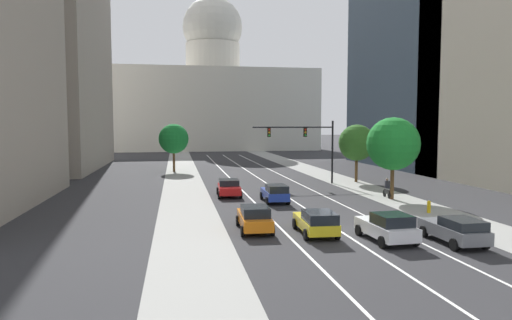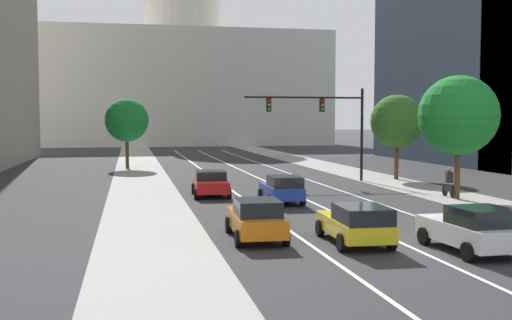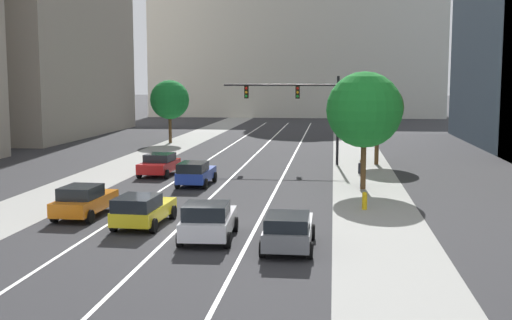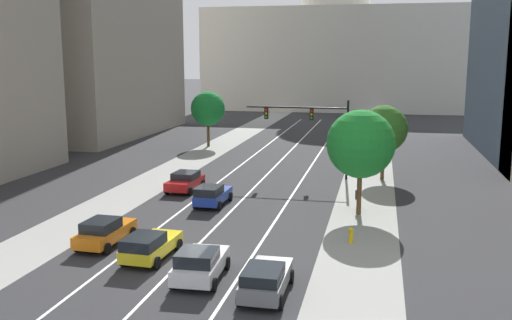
% 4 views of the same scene
% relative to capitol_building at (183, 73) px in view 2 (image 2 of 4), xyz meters
% --- Properties ---
extents(ground_plane, '(400.00, 400.00, 0.00)m').
position_rel_capitol_building_xyz_m(ground_plane, '(0.00, -54.66, -13.02)').
color(ground_plane, '#2B2B2D').
extents(sidewalk_left, '(4.28, 130.00, 0.01)m').
position_rel_capitol_building_xyz_m(sidewalk_left, '(-8.87, -59.66, -13.02)').
color(sidewalk_left, gray).
rests_on(sidewalk_left, ground).
extents(sidewalk_right, '(4.28, 130.00, 0.01)m').
position_rel_capitol_building_xyz_m(sidewalk_right, '(8.87, -59.66, -13.02)').
color(sidewalk_right, gray).
rests_on(sidewalk_right, ground).
extents(lane_stripe_left, '(0.16, 90.00, 0.01)m').
position_rel_capitol_building_xyz_m(lane_stripe_left, '(-3.37, -69.66, -13.01)').
color(lane_stripe_left, white).
rests_on(lane_stripe_left, ground).
extents(lane_stripe_center, '(0.16, 90.00, 0.01)m').
position_rel_capitol_building_xyz_m(lane_stripe_center, '(0.00, -69.66, -13.01)').
color(lane_stripe_center, white).
rests_on(lane_stripe_center, ground).
extents(lane_stripe_right, '(0.16, 90.00, 0.01)m').
position_rel_capitol_building_xyz_m(lane_stripe_right, '(3.37, -69.66, -13.01)').
color(lane_stripe_right, white).
rests_on(lane_stripe_right, ground).
extents(capitol_building, '(50.22, 24.78, 39.74)m').
position_rel_capitol_building_xyz_m(capitol_building, '(0.00, 0.00, 0.00)').
color(capitol_building, beige).
rests_on(capitol_building, ground).
extents(car_white, '(2.26, 4.18, 1.61)m').
position_rel_capitol_building_xyz_m(car_white, '(1.69, -96.53, -12.21)').
color(car_white, silver).
rests_on(car_white, ground).
extents(car_red, '(2.25, 4.17, 1.49)m').
position_rel_capitol_building_xyz_m(car_red, '(-5.05, -79.23, -12.24)').
color(car_red, red).
rests_on(car_red, ground).
extents(car_blue, '(2.00, 4.10, 1.54)m').
position_rel_capitol_building_xyz_m(car_blue, '(-1.69, -83.18, -12.22)').
color(car_blue, '#1E389E').
rests_on(car_blue, ground).
extents(car_orange, '(2.07, 4.43, 1.55)m').
position_rel_capitol_building_xyz_m(car_orange, '(-5.05, -92.79, -12.23)').
color(car_orange, orange).
rests_on(car_orange, ground).
extents(car_yellow, '(2.15, 4.32, 1.49)m').
position_rel_capitol_building_xyz_m(car_yellow, '(-1.70, -94.46, -12.24)').
color(car_yellow, yellow).
rests_on(car_yellow, ground).
extents(traffic_signal_mast, '(8.86, 0.39, 6.78)m').
position_rel_capitol_building_xyz_m(traffic_signal_mast, '(4.22, -72.22, -8.22)').
color(traffic_signal_mast, black).
rests_on(traffic_signal_mast, ground).
extents(cyclist, '(0.38, 1.70, 1.72)m').
position_rel_capitol_building_xyz_m(cyclist, '(8.42, -82.56, -12.17)').
color(cyclist, black).
rests_on(cyclist, ground).
extents(street_tree_far_right, '(4.00, 4.00, 6.38)m').
position_rel_capitol_building_xyz_m(street_tree_far_right, '(10.04, -71.62, -8.66)').
color(street_tree_far_right, '#51381E').
rests_on(street_tree_far_right, ground).
extents(street_tree_near_right, '(4.49, 4.49, 7.00)m').
position_rel_capitol_building_xyz_m(street_tree_near_right, '(8.51, -83.29, -8.28)').
color(street_tree_near_right, '#51381E').
rests_on(street_tree_near_right, ground).
extents(street_tree_mid_left, '(3.99, 3.99, 6.45)m').
position_rel_capitol_building_xyz_m(street_tree_mid_left, '(-9.93, -56.92, -8.58)').
color(street_tree_mid_left, '#51381E').
rests_on(street_tree_mid_left, ground).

